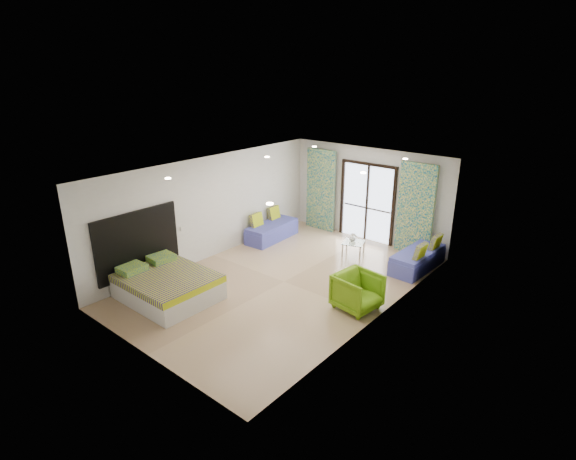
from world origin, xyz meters
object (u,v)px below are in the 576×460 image
Objects in this scene: daybed_right at (418,259)px; armchair at (358,290)px; coffee_table at (354,243)px; daybed_left at (272,230)px; bed at (167,285)px.

armchair is at bearing -90.39° from daybed_right.
daybed_right is at bearing 8.60° from coffee_table.
daybed_right is (4.23, 0.80, 0.00)m from daybed_left.
daybed_left is 2.55m from coffee_table.
bed is 5.04m from coffee_table.
bed is 2.92× the size of coffee_table.
bed reaches higher than coffee_table.
armchair is (3.46, 2.27, 0.14)m from bed.
daybed_left reaches higher than bed.
daybed_left is at bearing 98.73° from bed.
armchair reaches higher than coffee_table.
daybed_left is 2.58× the size of coffee_table.
daybed_right reaches higher than daybed_left.
daybed_right is (3.59, 4.95, -0.02)m from bed.
coffee_table is (-1.74, -0.26, 0.05)m from daybed_right.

